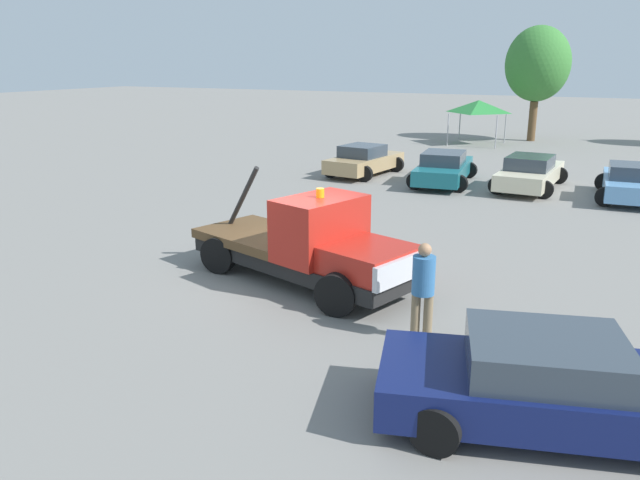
{
  "coord_description": "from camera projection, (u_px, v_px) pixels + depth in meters",
  "views": [
    {
      "loc": [
        6.42,
        -12.02,
        4.95
      ],
      "look_at": [
        0.5,
        0.0,
        1.05
      ],
      "focal_mm": 35.0,
      "sensor_mm": 36.0,
      "label": 1
    }
  ],
  "objects": [
    {
      "name": "tow_truck",
      "position": [
        311.0,
        247.0,
        13.98
      ],
      "size": [
        6.06,
        3.51,
        2.51
      ],
      "rotation": [
        0.0,
        0.0,
        -0.3
      ],
      "color": "black",
      "rests_on": "ground"
    },
    {
      "name": "parked_car_skyblue",
      "position": [
        633.0,
        183.0,
        22.48
      ],
      "size": [
        2.69,
        4.4,
        1.34
      ],
      "rotation": [
        0.0,
        0.0,
        1.63
      ],
      "color": "#669ED1",
      "rests_on": "ground"
    },
    {
      "name": "foreground_car",
      "position": [
        558.0,
        385.0,
        8.55
      ],
      "size": [
        5.33,
        3.24,
        1.34
      ],
      "rotation": [
        0.0,
        0.0,
        0.27
      ],
      "color": "#0F194C",
      "rests_on": "ground"
    },
    {
      "name": "ground_plane",
      "position": [
        301.0,
        281.0,
        14.46
      ],
      "size": [
        160.0,
        160.0,
        0.0
      ],
      "primitive_type": "plane",
      "color": "gray"
    },
    {
      "name": "tree_center",
      "position": [
        538.0,
        64.0,
        37.86
      ],
      "size": [
        3.87,
        3.87,
        6.91
      ],
      "color": "brown",
      "rests_on": "ground"
    },
    {
      "name": "parked_car_cream",
      "position": [
        530.0,
        173.0,
        24.48
      ],
      "size": [
        2.55,
        4.97,
        1.34
      ],
      "rotation": [
        0.0,
        0.0,
        1.52
      ],
      "color": "beige",
      "rests_on": "ground"
    },
    {
      "name": "traffic_cone",
      "position": [
        327.0,
        228.0,
        18.0
      ],
      "size": [
        0.4,
        0.4,
        0.55
      ],
      "color": "black",
      "rests_on": "ground"
    },
    {
      "name": "person_near_truck",
      "position": [
        423.0,
        285.0,
        11.14
      ],
      "size": [
        0.41,
        0.41,
        1.84
      ],
      "rotation": [
        0.0,
        0.0,
        1.74
      ],
      "color": "#847051",
      "rests_on": "ground"
    },
    {
      "name": "parked_car_teal",
      "position": [
        444.0,
        168.0,
        25.52
      ],
      "size": [
        2.73,
        4.93,
        1.34
      ],
      "rotation": [
        0.0,
        0.0,
        1.68
      ],
      "color": "#196670",
      "rests_on": "ground"
    },
    {
      "name": "canopy_tent_green",
      "position": [
        479.0,
        107.0,
        37.02
      ],
      "size": [
        2.88,
        2.88,
        2.6
      ],
      "color": "#9E9EA3",
      "rests_on": "ground"
    },
    {
      "name": "parked_car_tan",
      "position": [
        364.0,
        160.0,
        27.46
      ],
      "size": [
        2.72,
        4.43,
        1.34
      ],
      "rotation": [
        0.0,
        0.0,
        1.44
      ],
      "color": "tan",
      "rests_on": "ground"
    }
  ]
}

